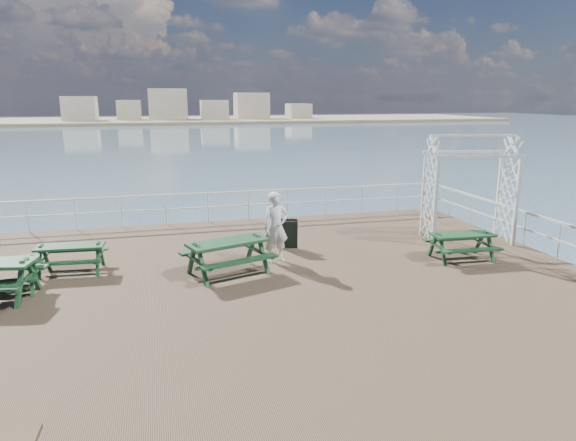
{
  "coord_description": "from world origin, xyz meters",
  "views": [
    {
      "loc": [
        -1.68,
        -11.22,
        4.35
      ],
      "look_at": [
        1.69,
        1.94,
        1.1
      ],
      "focal_mm": 32.0,
      "sensor_mm": 36.0,
      "label": 1
    }
  ],
  "objects_px": {
    "picnic_table_e": "(228,250)",
    "person": "(276,227)",
    "picnic_table_c": "(462,241)",
    "trellis_arbor": "(469,194)",
    "picnic_table_b": "(71,252)"
  },
  "relations": [
    {
      "from": "picnic_table_e",
      "to": "person",
      "type": "relative_size",
      "value": 1.26
    },
    {
      "from": "picnic_table_b",
      "to": "picnic_table_e",
      "type": "distance_m",
      "value": 4.04
    },
    {
      "from": "picnic_table_e",
      "to": "trellis_arbor",
      "type": "bearing_deg",
      "value": -8.52
    },
    {
      "from": "picnic_table_b",
      "to": "trellis_arbor",
      "type": "distance_m",
      "value": 11.59
    },
    {
      "from": "picnic_table_b",
      "to": "picnic_table_e",
      "type": "xyz_separation_m",
      "value": [
        3.87,
        -1.14,
        0.11
      ]
    },
    {
      "from": "person",
      "to": "picnic_table_e",
      "type": "bearing_deg",
      "value": -159.38
    },
    {
      "from": "picnic_table_e",
      "to": "trellis_arbor",
      "type": "height_order",
      "value": "trellis_arbor"
    },
    {
      "from": "picnic_table_c",
      "to": "trellis_arbor",
      "type": "xyz_separation_m",
      "value": [
        1.27,
        1.74,
        0.93
      ]
    },
    {
      "from": "picnic_table_c",
      "to": "person",
      "type": "xyz_separation_m",
      "value": [
        -5.0,
        1.09,
        0.43
      ]
    },
    {
      "from": "person",
      "to": "picnic_table_b",
      "type": "bearing_deg",
      "value": 169.61
    },
    {
      "from": "picnic_table_e",
      "to": "person",
      "type": "xyz_separation_m",
      "value": [
        1.4,
        0.69,
        0.33
      ]
    },
    {
      "from": "picnic_table_e",
      "to": "trellis_arbor",
      "type": "xyz_separation_m",
      "value": [
        7.68,
        1.35,
        0.84
      ]
    },
    {
      "from": "picnic_table_c",
      "to": "picnic_table_e",
      "type": "relative_size",
      "value": 0.74
    },
    {
      "from": "picnic_table_b",
      "to": "person",
      "type": "relative_size",
      "value": 0.91
    },
    {
      "from": "picnic_table_b",
      "to": "picnic_table_e",
      "type": "relative_size",
      "value": 0.72
    }
  ]
}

